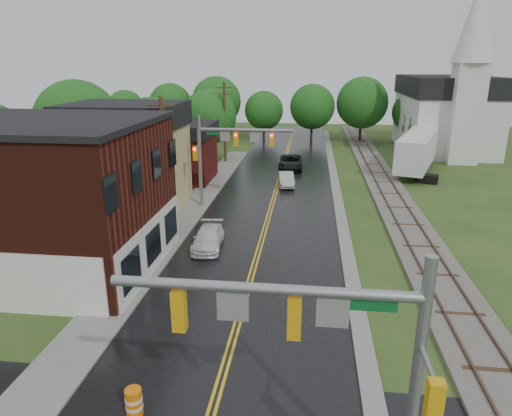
% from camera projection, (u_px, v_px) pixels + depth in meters
% --- Properties ---
extents(main_road, '(10.00, 90.00, 0.02)m').
position_uv_depth(main_road, '(274.00, 198.00, 38.98)').
color(main_road, black).
rests_on(main_road, ground).
extents(curb_right, '(0.80, 70.00, 0.12)m').
position_uv_depth(curb_right, '(335.00, 185.00, 43.09)').
color(curb_right, gray).
rests_on(curb_right, ground).
extents(sidewalk_left, '(2.40, 50.00, 0.12)m').
position_uv_depth(sidewalk_left, '(188.00, 214.00, 34.96)').
color(sidewalk_left, gray).
rests_on(sidewalk_left, ground).
extents(brick_building, '(14.30, 10.30, 8.30)m').
position_uv_depth(brick_building, '(25.00, 195.00, 24.95)').
color(brick_building, '#41160E').
rests_on(brick_building, ground).
extents(yellow_house, '(8.00, 7.00, 6.40)m').
position_uv_depth(yellow_house, '(129.00, 169.00, 35.47)').
color(yellow_house, tan).
rests_on(yellow_house, ground).
extents(darkred_building, '(7.00, 6.00, 4.40)m').
position_uv_depth(darkred_building, '(176.00, 158.00, 44.17)').
color(darkred_building, '#3F0F0C').
rests_on(darkred_building, ground).
extents(church, '(10.40, 18.40, 20.00)m').
position_uv_depth(church, '(448.00, 106.00, 57.35)').
color(church, silver).
rests_on(church, ground).
extents(railroad, '(3.20, 80.00, 0.30)m').
position_uv_depth(railroad, '(385.00, 186.00, 42.53)').
color(railroad, '#59544C').
rests_on(railroad, ground).
extents(traffic_signal_near, '(7.34, 0.30, 7.20)m').
position_uv_depth(traffic_signal_near, '(326.00, 340.00, 10.60)').
color(traffic_signal_near, gray).
rests_on(traffic_signal_near, ground).
extents(traffic_signal_far, '(7.34, 0.43, 7.20)m').
position_uv_depth(traffic_signal_far, '(227.00, 146.00, 35.01)').
color(traffic_signal_far, gray).
rests_on(traffic_signal_far, ground).
extents(utility_pole_b, '(1.80, 0.28, 9.00)m').
position_uv_depth(utility_pole_b, '(165.00, 161.00, 30.75)').
color(utility_pole_b, '#382616').
rests_on(utility_pole_b, ground).
extents(utility_pole_c, '(1.80, 0.28, 9.00)m').
position_uv_depth(utility_pole_c, '(225.00, 121.00, 51.54)').
color(utility_pole_c, '#382616').
rests_on(utility_pole_c, ground).
extents(tree_left_b, '(7.60, 7.60, 9.69)m').
position_uv_depth(tree_left_b, '(79.00, 125.00, 41.05)').
color(tree_left_b, black).
rests_on(tree_left_b, ground).
extents(tree_left_c, '(6.00, 6.00, 7.65)m').
position_uv_depth(tree_left_c, '(153.00, 127.00, 48.53)').
color(tree_left_c, black).
rests_on(tree_left_c, ground).
extents(tree_left_e, '(6.40, 6.40, 8.16)m').
position_uv_depth(tree_left_e, '(211.00, 118.00, 53.54)').
color(tree_left_e, black).
rests_on(tree_left_e, ground).
extents(suv_dark, '(2.57, 5.42, 1.50)m').
position_uv_depth(suv_dark, '(291.00, 162.00, 49.30)').
color(suv_dark, black).
rests_on(suv_dark, ground).
extents(sedan_silver, '(1.83, 3.99, 1.27)m').
position_uv_depth(sedan_silver, '(286.00, 179.00, 42.64)').
color(sedan_silver, '#B5B6BA').
rests_on(sedan_silver, ground).
extents(pickup_white, '(2.03, 4.33, 1.22)m').
position_uv_depth(pickup_white, '(208.00, 238.00, 28.48)').
color(pickup_white, white).
rests_on(pickup_white, ground).
extents(semi_trailer, '(6.83, 13.02, 4.01)m').
position_uv_depth(semi_trailer, '(418.00, 149.00, 47.75)').
color(semi_trailer, black).
rests_on(semi_trailer, ground).
extents(construction_barrel, '(0.68, 0.68, 0.99)m').
position_uv_depth(construction_barrel, '(134.00, 402.00, 14.94)').
color(construction_barrel, orange).
rests_on(construction_barrel, ground).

